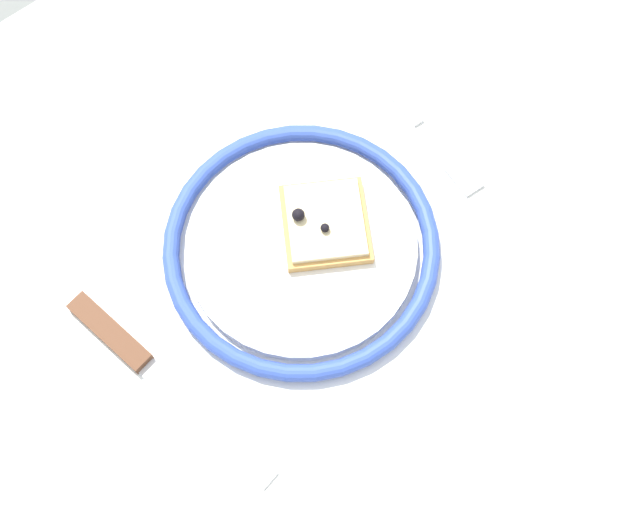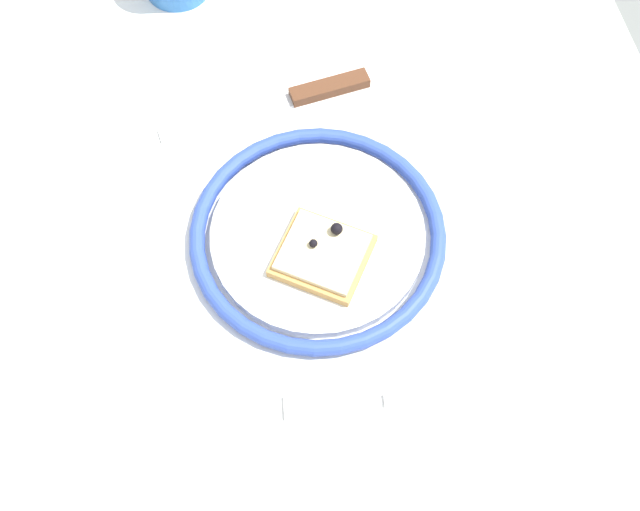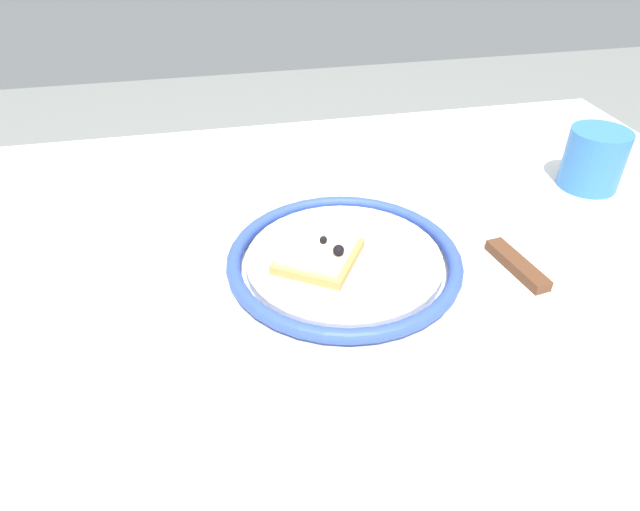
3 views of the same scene
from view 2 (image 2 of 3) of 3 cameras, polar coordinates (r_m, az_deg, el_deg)
name	(u,v)px [view 2 (image 2 of 3)]	position (r m, az deg, el deg)	size (l,w,h in m)	color
ground_plane	(322,448)	(1.47, 0.18, -14.06)	(6.00, 6.00, 0.00)	gray
dining_table	(324,312)	(0.85, 0.30, -4.19)	(1.19, 0.81, 0.75)	white
plate	(321,234)	(0.77, 0.09, 1.58)	(0.26, 0.26, 0.02)	white
pizza_slice_near	(321,254)	(0.75, 0.06, 0.08)	(0.11, 0.11, 0.03)	tan
knife	(302,96)	(0.87, -1.36, 11.71)	(0.06, 0.24, 0.01)	silver
fork	(391,400)	(0.72, 5.30, -10.61)	(0.04, 0.20, 0.00)	silver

